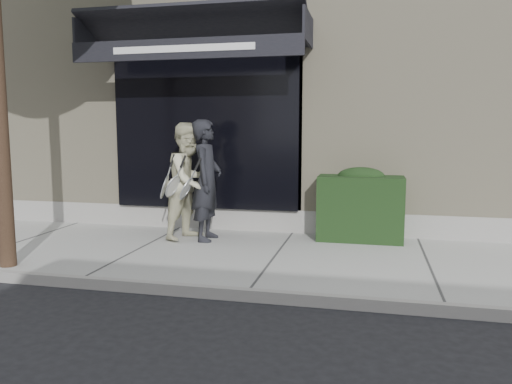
# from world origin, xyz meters

# --- Properties ---
(ground) EXTENTS (80.00, 80.00, 0.00)m
(ground) POSITION_xyz_m (0.00, 0.00, 0.00)
(ground) COLOR black
(ground) RESTS_ON ground
(sidewalk) EXTENTS (20.00, 3.00, 0.12)m
(sidewalk) POSITION_xyz_m (0.00, 0.00, 0.06)
(sidewalk) COLOR #9B9C97
(sidewalk) RESTS_ON ground
(curb) EXTENTS (20.00, 0.10, 0.14)m
(curb) POSITION_xyz_m (0.00, -1.55, 0.07)
(curb) COLOR gray
(curb) RESTS_ON ground
(building_facade) EXTENTS (14.30, 8.04, 5.64)m
(building_facade) POSITION_xyz_m (-0.01, 4.96, 2.74)
(building_facade) COLOR #BAAE8D
(building_facade) RESTS_ON ground
(hedge) EXTENTS (1.30, 0.70, 1.14)m
(hedge) POSITION_xyz_m (1.10, 1.25, 0.66)
(hedge) COLOR black
(hedge) RESTS_ON sidewalk
(pedestrian_front) EXTENTS (0.79, 0.81, 1.87)m
(pedestrian_front) POSITION_xyz_m (-1.22, 0.69, 1.05)
(pedestrian_front) COLOR black
(pedestrian_front) RESTS_ON sidewalk
(pedestrian_back) EXTENTS (0.96, 1.07, 1.82)m
(pedestrian_back) POSITION_xyz_m (-1.52, 0.74, 1.03)
(pedestrian_back) COLOR beige
(pedestrian_back) RESTS_ON sidewalk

